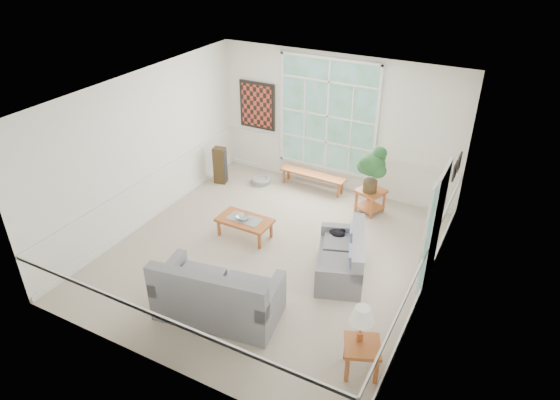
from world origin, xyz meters
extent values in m
cube|color=#AC9F8D|center=(0.00, 0.00, -0.01)|extent=(5.50, 6.00, 0.01)
cube|color=white|center=(0.00, 0.00, 3.00)|extent=(5.50, 6.00, 0.02)
cube|color=white|center=(0.00, 3.00, 1.50)|extent=(5.50, 0.02, 3.00)
cube|color=white|center=(0.00, -3.00, 1.50)|extent=(5.50, 0.02, 3.00)
cube|color=white|center=(-2.75, 0.00, 1.50)|extent=(0.02, 6.00, 3.00)
cube|color=white|center=(2.75, 0.00, 1.50)|extent=(0.02, 6.00, 3.00)
cube|color=white|center=(-0.20, 2.96, 1.65)|extent=(2.30, 0.08, 2.40)
cube|color=white|center=(2.71, 0.60, 1.05)|extent=(0.08, 0.90, 2.10)
cube|color=white|center=(2.71, -0.03, 1.15)|extent=(0.08, 0.26, 1.90)
cube|color=maroon|center=(-1.95, 2.95, 1.60)|extent=(0.90, 0.06, 1.10)
cube|color=black|center=(2.71, 1.75, 1.55)|extent=(0.04, 0.26, 0.32)
cube|color=black|center=(2.71, 2.15, 1.55)|extent=(0.04, 0.26, 0.32)
cube|color=slate|center=(1.34, 0.06, 0.40)|extent=(1.20, 1.64, 0.79)
cube|color=slate|center=(0.08, -1.76, 0.50)|extent=(1.99, 1.25, 1.01)
cube|color=#9E4F22|center=(-0.69, 0.25, 0.19)|extent=(1.05, 0.59, 0.39)
imported|color=#A3A3A8|center=(-0.72, 0.25, 0.43)|extent=(0.36, 0.36, 0.07)
cube|color=#9E4F22|center=(-0.37, 2.65, 0.18)|extent=(1.55, 0.37, 0.36)
cube|color=#9E4F22|center=(1.12, 2.27, 0.25)|extent=(0.65, 0.65, 0.51)
cube|color=#9E4F22|center=(2.40, -1.82, 0.24)|extent=(0.63, 0.63, 0.49)
cylinder|color=gray|center=(-1.52, 2.30, 0.07)|extent=(0.56, 0.56, 0.13)
cube|color=#3B2B15|center=(-2.36, 1.92, 0.43)|extent=(0.30, 0.26, 0.86)
ellipsoid|color=black|center=(1.09, 0.52, 0.47)|extent=(0.36, 0.35, 0.14)
camera|label=1|loc=(3.65, -6.52, 5.43)|focal=32.00mm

